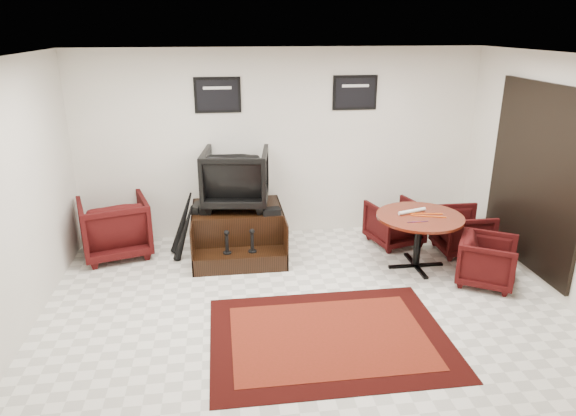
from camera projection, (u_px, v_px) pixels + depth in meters
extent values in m
plane|color=white|center=(308.00, 315.00, 5.79)|extent=(6.00, 6.00, 0.00)
cube|color=silver|center=(281.00, 145.00, 7.65)|extent=(6.00, 0.02, 2.80)
cube|color=silver|center=(384.00, 333.00, 2.99)|extent=(6.00, 0.02, 2.80)
cube|color=silver|center=(3.00, 211.00, 4.94)|extent=(0.02, 5.00, 2.80)
cube|color=silver|center=(575.00, 186.00, 5.70)|extent=(0.02, 5.00, 2.80)
cube|color=white|center=(312.00, 57.00, 4.85)|extent=(6.00, 5.00, 0.02)
cube|color=black|center=(535.00, 177.00, 6.38)|extent=(0.05, 1.90, 2.30)
cube|color=black|center=(534.00, 177.00, 6.38)|extent=(0.02, 1.72, 2.12)
cube|color=black|center=(534.00, 177.00, 6.38)|extent=(0.03, 0.05, 2.12)
cube|color=black|center=(218.00, 95.00, 7.27)|extent=(0.66, 0.03, 0.50)
cube|color=black|center=(218.00, 95.00, 7.25)|extent=(0.58, 0.01, 0.42)
cube|color=silver|center=(217.00, 88.00, 7.21)|extent=(0.40, 0.00, 0.04)
cube|color=black|center=(355.00, 93.00, 7.52)|extent=(0.66, 0.03, 0.50)
cube|color=black|center=(355.00, 93.00, 7.50)|extent=(0.58, 0.01, 0.42)
cube|color=silver|center=(356.00, 86.00, 7.46)|extent=(0.40, 0.00, 0.04)
cube|color=black|center=(329.00, 337.00, 5.37)|extent=(2.47, 1.86, 0.01)
cube|color=#561C0C|center=(329.00, 337.00, 5.37)|extent=(2.03, 1.41, 0.01)
cube|color=black|center=(238.00, 228.00, 7.39)|extent=(1.25, 0.93, 0.65)
cube|color=black|center=(240.00, 260.00, 6.86)|extent=(1.25, 0.37, 0.23)
cube|color=black|center=(194.00, 235.00, 7.14)|extent=(0.02, 1.30, 0.65)
cube|color=black|center=(282.00, 231.00, 7.30)|extent=(0.02, 1.30, 0.65)
cylinder|color=black|center=(227.00, 253.00, 6.80)|extent=(0.11, 0.11, 0.02)
cylinder|color=black|center=(227.00, 244.00, 6.75)|extent=(0.04, 0.04, 0.24)
sphere|color=black|center=(226.00, 233.00, 6.70)|extent=(0.07, 0.07, 0.07)
cylinder|color=black|center=(252.00, 251.00, 6.84)|extent=(0.11, 0.11, 0.02)
cylinder|color=black|center=(252.00, 242.00, 6.79)|extent=(0.04, 0.04, 0.24)
sphere|color=black|center=(252.00, 231.00, 6.74)|extent=(0.07, 0.07, 0.07)
imported|color=black|center=(236.00, 175.00, 7.18)|extent=(1.00, 0.95, 0.92)
cube|color=black|center=(197.00, 208.00, 7.09)|extent=(0.18, 0.31, 0.11)
cube|color=black|center=(206.00, 208.00, 7.08)|extent=(0.18, 0.31, 0.11)
cube|color=black|center=(271.00, 211.00, 6.99)|extent=(0.26, 0.19, 0.08)
imported|color=black|center=(115.00, 224.00, 7.17)|extent=(1.09, 1.05, 0.92)
cylinder|color=#4B130A|center=(420.00, 217.00, 6.70)|extent=(1.13, 1.13, 0.04)
cylinder|color=black|center=(418.00, 241.00, 6.82)|extent=(0.09, 0.09, 0.67)
cube|color=black|center=(416.00, 265.00, 6.94)|extent=(0.76, 0.06, 0.03)
cube|color=black|center=(416.00, 265.00, 6.94)|extent=(0.06, 0.76, 0.03)
imported|color=black|center=(395.00, 221.00, 7.58)|extent=(0.83, 0.80, 0.71)
imported|color=black|center=(463.00, 229.00, 7.28)|extent=(0.65, 0.70, 0.71)
imported|color=black|center=(488.00, 259.00, 6.39)|extent=(0.87, 0.89, 0.68)
cylinder|color=silver|center=(412.00, 211.00, 6.78)|extent=(0.42, 0.17, 0.05)
cylinder|color=#E8560C|center=(428.00, 216.00, 6.66)|extent=(0.43, 0.15, 0.01)
cylinder|color=#E8560C|center=(425.00, 213.00, 6.75)|extent=(0.45, 0.09, 0.01)
cylinder|color=#4C1933|center=(411.00, 222.00, 6.46)|extent=(0.10, 0.02, 0.01)
cylinder|color=#4C1933|center=(416.00, 222.00, 6.47)|extent=(0.10, 0.02, 0.01)
cylinder|color=#4C1933|center=(420.00, 222.00, 6.48)|extent=(0.10, 0.02, 0.01)
cylinder|color=#4C1933|center=(425.00, 221.00, 6.49)|extent=(0.10, 0.02, 0.01)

